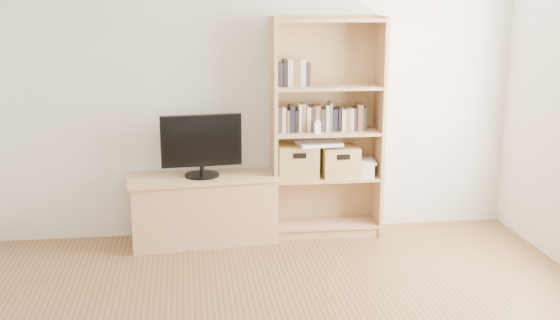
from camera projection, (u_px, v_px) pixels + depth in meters
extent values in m
cube|color=white|center=(253.00, 83.00, 5.89)|extent=(4.50, 0.02, 2.60)
cube|color=tan|center=(203.00, 210.00, 5.86)|extent=(1.22, 0.56, 0.54)
cube|color=tan|center=(327.00, 128.00, 5.90)|extent=(0.94, 0.35, 1.86)
cube|color=black|center=(201.00, 146.00, 5.73)|extent=(0.66, 0.11, 0.52)
cube|color=#322D29|center=(327.00, 117.00, 5.90)|extent=(0.83, 0.21, 0.22)
cube|color=#322D29|center=(303.00, 75.00, 5.79)|extent=(0.35, 0.13, 0.18)
cube|color=white|center=(317.00, 128.00, 5.78)|extent=(0.06, 0.04, 0.10)
cube|color=tan|center=(298.00, 161.00, 5.93)|extent=(0.35, 0.30, 0.28)
cube|color=tan|center=(340.00, 161.00, 5.97)|extent=(0.31, 0.26, 0.25)
cube|color=white|center=(319.00, 143.00, 5.90)|extent=(0.39, 0.30, 0.03)
cube|color=silver|center=(363.00, 168.00, 6.01)|extent=(0.22, 0.28, 0.12)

